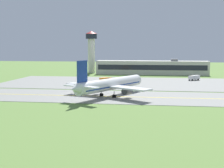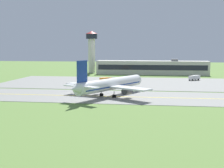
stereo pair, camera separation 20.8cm
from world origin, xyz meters
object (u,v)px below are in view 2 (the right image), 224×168
object	(u,v)px
service_truck_fuel	(194,77)
control_tower	(92,48)
airplane_lead	(110,84)
service_truck_baggage	(106,80)

from	to	relation	value
service_truck_fuel	control_tower	world-z (taller)	control_tower
control_tower	service_truck_fuel	bearing A→B (deg)	-32.51
airplane_lead	service_truck_fuel	distance (m)	66.02
control_tower	service_truck_baggage	bearing A→B (deg)	-71.74
service_truck_baggage	service_truck_fuel	xyz separation A→B (m)	(42.04, 17.23, 0.00)
airplane_lead	service_truck_baggage	size ratio (longest dim) A/B	6.45
service_truck_baggage	control_tower	bearing A→B (deg)	108.26
service_truck_fuel	control_tower	bearing A→B (deg)	147.49
service_truck_fuel	service_truck_baggage	bearing A→B (deg)	-157.71
service_truck_baggage	airplane_lead	bearing A→B (deg)	-78.44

